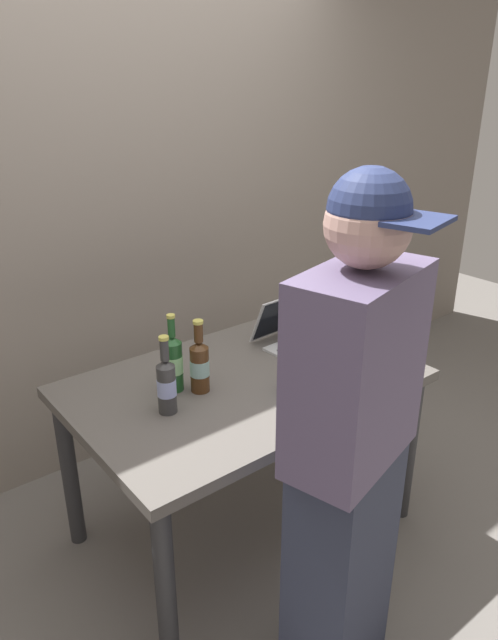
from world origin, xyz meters
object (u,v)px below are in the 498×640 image
(person_figure, at_px, (349,457))
(coffee_mug, at_px, (293,380))
(beer_bottle_brown, at_px, (166,384))
(beer_bottle_green, at_px, (200,364))
(laptop, at_px, (297,334))
(beer_bottle_amber, at_px, (173,362))

(person_figure, relative_size, coffee_mug, 15.46)
(coffee_mug, bearing_deg, beer_bottle_brown, 159.51)
(beer_bottle_green, height_order, person_figure, person_figure)
(laptop, height_order, beer_bottle_brown, beer_bottle_brown)
(person_figure, bearing_deg, laptop, 55.60)
(coffee_mug, bearing_deg, person_figure, -116.58)
(beer_bottle_brown, relative_size, coffee_mug, 2.74)
(beer_bottle_green, relative_size, coffee_mug, 2.70)
(beer_bottle_amber, xyz_separation_m, coffee_mug, (0.35, -0.29, -0.07))
(beer_bottle_green, distance_m, coffee_mug, 0.36)
(person_figure, distance_m, coffee_mug, 0.59)
(beer_bottle_amber, distance_m, person_figure, 0.83)
(beer_bottle_green, distance_m, person_figure, 0.75)
(beer_bottle_green, bearing_deg, person_figure, -88.95)
(beer_bottle_brown, xyz_separation_m, coffee_mug, (0.46, -0.17, -0.07))
(beer_bottle_green, xyz_separation_m, coffee_mug, (0.28, -0.23, -0.07))
(beer_bottle_amber, height_order, beer_bottle_green, beer_bottle_amber)
(laptop, xyz_separation_m, beer_bottle_amber, (-0.66, -0.01, 0.07))
(person_figure, height_order, coffee_mug, person_figure)
(person_figure, bearing_deg, beer_bottle_green, 91.05)
(laptop, relative_size, person_figure, 0.21)
(beer_bottle_brown, height_order, person_figure, person_figure)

